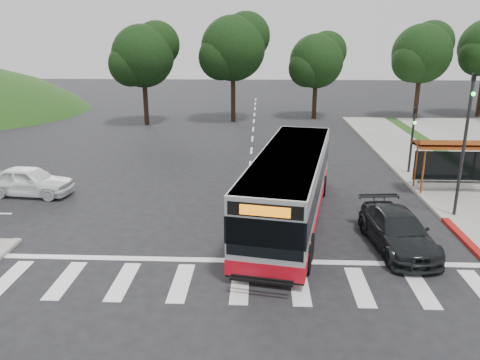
{
  "coord_description": "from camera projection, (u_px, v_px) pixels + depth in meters",
  "views": [
    {
      "loc": [
        0.6,
        -19.0,
        8.05
      ],
      "look_at": [
        -0.29,
        1.67,
        1.6
      ],
      "focal_mm": 35.0,
      "sensor_mm": 36.0,
      "label": 1
    }
  ],
  "objects": [
    {
      "name": "transit_bus",
      "position": [
        290.0,
        188.0,
        20.68
      ],
      "size": [
        4.9,
        12.48,
        3.15
      ],
      "primitive_type": null,
      "rotation": [
        0.0,
        0.0,
        -0.19
      ],
      "color": "silver",
      "rests_on": "ground"
    },
    {
      "name": "dark_sedan",
      "position": [
        398.0,
        231.0,
        18.27
      ],
      "size": [
        2.52,
        5.17,
        1.45
      ],
      "primitive_type": "imported",
      "rotation": [
        0.0,
        0.0,
        0.1
      ],
      "color": "black",
      "rests_on": "ground"
    },
    {
      "name": "tree_ne_a",
      "position": [
        422.0,
        53.0,
        44.74
      ],
      "size": [
        6.16,
        5.74,
        9.3
      ],
      "color": "black",
      "rests_on": "parking_lot"
    },
    {
      "name": "pedestrian",
      "position": [
        251.0,
        245.0,
        16.71
      ],
      "size": [
        0.75,
        0.71,
        1.73
      ],
      "primitive_type": "imported",
      "rotation": [
        0.0,
        0.0,
        2.49
      ],
      "color": "silver",
      "rests_on": "ground"
    },
    {
      "name": "bus_shelter",
      "position": [
        456.0,
        149.0,
        24.27
      ],
      "size": [
        4.2,
        1.6,
        2.86
      ],
      "color": "#A24B1B",
      "rests_on": "sidewalk_east"
    },
    {
      "name": "tree_north_b",
      "position": [
        317.0,
        60.0,
        45.37
      ],
      "size": [
        5.72,
        5.33,
        8.43
      ],
      "color": "black",
      "rests_on": "ground"
    },
    {
      "name": "tree_north_a",
      "position": [
        234.0,
        47.0,
        43.43
      ],
      "size": [
        6.6,
        6.15,
        10.17
      ],
      "color": "black",
      "rests_on": "ground"
    },
    {
      "name": "curb_east_red",
      "position": [
        473.0,
        248.0,
        18.24
      ],
      "size": [
        0.32,
        6.0,
        0.15
      ],
      "primitive_type": "cube",
      "color": "maroon",
      "rests_on": "ground"
    },
    {
      "name": "traffic_signal_ne_tall",
      "position": [
        466.0,
        134.0,
        20.42
      ],
      "size": [
        0.18,
        0.37,
        6.5
      ],
      "color": "black",
      "rests_on": "ground"
    },
    {
      "name": "sidewalk_east",
      "position": [
        435.0,
        175.0,
        27.7
      ],
      "size": [
        4.0,
        40.0,
        0.12
      ],
      "primitive_type": "cube",
      "color": "gray",
      "rests_on": "ground"
    },
    {
      "name": "traffic_signal_ne_short",
      "position": [
        413.0,
        134.0,
        27.51
      ],
      "size": [
        0.18,
        0.37,
        4.0
      ],
      "color": "black",
      "rests_on": "ground"
    },
    {
      "name": "crosswalk_ladder",
      "position": [
        240.0,
        284.0,
        15.77
      ],
      "size": [
        18.0,
        2.6,
        0.01
      ],
      "primitive_type": "cube",
      "color": "silver",
      "rests_on": "ground"
    },
    {
      "name": "tree_north_c",
      "position": [
        144.0,
        55.0,
        42.03
      ],
      "size": [
        6.16,
        5.74,
        9.3
      ],
      "color": "black",
      "rests_on": "ground"
    },
    {
      "name": "curb_east",
      "position": [
        401.0,
        175.0,
        27.78
      ],
      "size": [
        0.3,
        40.0,
        0.15
      ],
      "primitive_type": "cube",
      "color": "#9E9991",
      "rests_on": "ground"
    },
    {
      "name": "ground",
      "position": [
        245.0,
        226.0,
        20.54
      ],
      "size": [
        140.0,
        140.0,
        0.0
      ],
      "primitive_type": "plane",
      "color": "black",
      "rests_on": "ground"
    },
    {
      "name": "west_car_white",
      "position": [
        29.0,
        181.0,
        24.32
      ],
      "size": [
        4.69,
        2.29,
        1.54
      ],
      "primitive_type": "imported",
      "rotation": [
        0.0,
        0.0,
        1.46
      ],
      "color": "white",
      "rests_on": "ground"
    }
  ]
}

